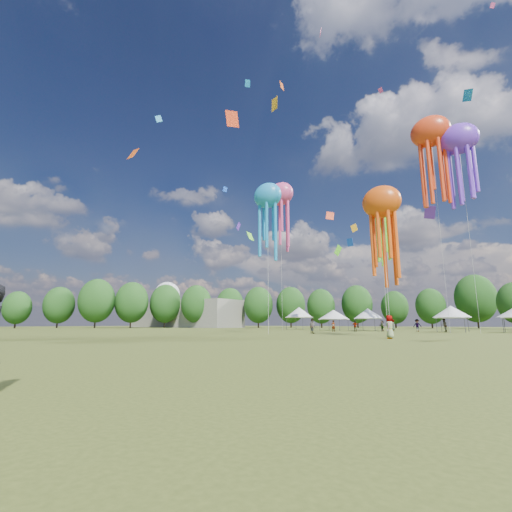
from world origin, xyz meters
The scene contains 9 objects.
ground centered at (0.00, 0.00, 0.00)m, with size 300.00×300.00×0.00m, color #384416.
spectator_near centered at (-6.40, 34.35, 0.88)m, with size 0.85×0.66×1.75m, color gray.
spectators_far centered at (-0.17, 48.22, 0.90)m, with size 14.98×33.06×1.93m.
festival_tents centered at (-4.36, 55.20, 2.96)m, with size 41.37×10.51×4.46m.
show_kites centered at (-1.21, 42.54, 20.90)m, with size 34.76×23.35×29.79m.
small_kites centered at (-2.28, 41.13, 28.50)m, with size 74.92×61.05×45.74m.
treeline centered at (-3.87, 62.51, 6.54)m, with size 201.57×95.24×13.43m.
hangar centered at (-72.00, 72.00, 4.00)m, with size 40.00×12.00×8.00m, color gray.
radome centered at (-88.00, 78.00, 9.99)m, with size 9.00×9.00×16.00m.
Camera 1 is at (14.70, -5.14, 1.20)m, focal length 24.93 mm.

